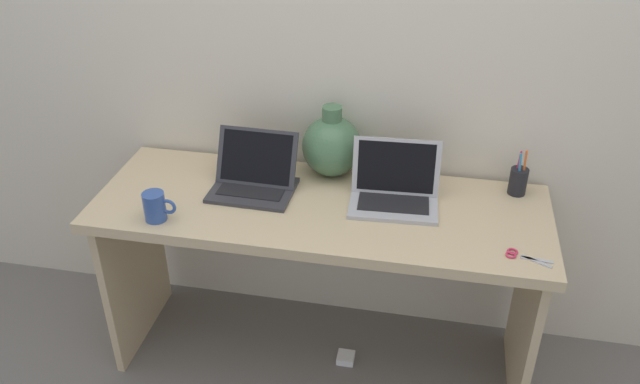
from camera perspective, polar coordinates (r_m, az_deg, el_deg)
name	(u,v)px	position (r m, az deg, el deg)	size (l,w,h in m)	color
ground_plane	(320,355)	(2.79, 0.00, -14.10)	(6.00, 6.00, 0.00)	slate
back_wall	(338,51)	(2.41, 1.55, 12.27)	(4.40, 0.04, 2.40)	beige
desk	(320,239)	(2.40, 0.00, -4.14)	(1.63, 0.58, 0.75)	#D1B78C
laptop_left	(255,175)	(2.40, -5.77, 1.49)	(0.31, 0.24, 0.21)	#333338
laptop_right	(395,187)	(2.32, 6.58, 0.45)	(0.32, 0.23, 0.22)	#B2B2B7
green_vase	(332,145)	(2.46, 1.04, 4.12)	(0.23, 0.23, 0.28)	#47704C
coffee_mug	(155,206)	(2.28, -14.27, -1.24)	(0.12, 0.08, 0.10)	#335199
pen_cup	(518,181)	(2.46, 17.03, 0.97)	(0.06, 0.06, 0.19)	black
scissors	(521,256)	(2.16, 17.22, -5.38)	(0.15, 0.08, 0.01)	#B7B7BC
power_brick	(346,358)	(2.76, 2.28, -14.35)	(0.07, 0.07, 0.03)	white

